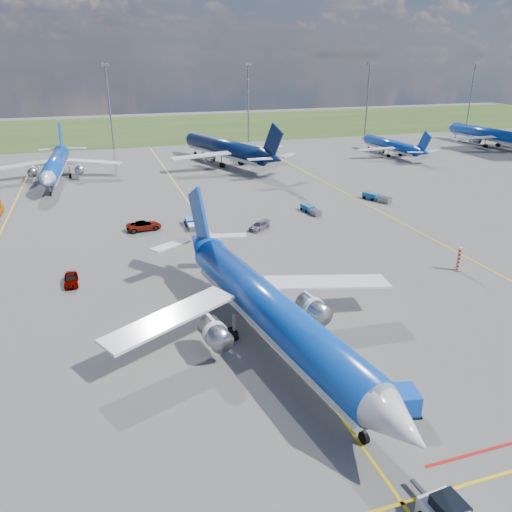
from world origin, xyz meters
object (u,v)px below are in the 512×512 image
object	(u,v)px
bg_jet_ne	(390,155)
service_car_a	(71,279)
bg_jet_n	(225,164)
service_car_b	(144,226)
service_car_c	(259,226)
baggage_tug_c	(191,224)
bg_jet_nnw	(58,181)
baggage_tug_e	(376,197)
uld_container	(405,400)
warning_post	(459,259)
main_airliner	(270,346)
bg_jet_ene	(485,146)
baggage_tug_w	(310,210)

from	to	relation	value
bg_jet_ne	service_car_a	xyz separation A→B (m)	(-78.70, -59.17, 0.66)
bg_jet_n	service_car_b	distance (m)	50.34
bg_jet_ne	service_car_c	xyz separation A→B (m)	(-51.83, -47.12, 0.59)
bg_jet_n	baggage_tug_c	distance (m)	47.93
bg_jet_nnw	service_car_a	bearing A→B (deg)	-82.80
service_car_c	baggage_tug_c	size ratio (longest dim) A/B	0.79
bg_jet_nnw	baggage_tug_e	xyz separation A→B (m)	(56.23, -33.99, 0.58)
bg_jet_nnw	uld_container	size ratio (longest dim) A/B	17.28
bg_jet_ne	service_car_b	xyz separation A→B (m)	(-68.58, -42.08, 0.73)
warning_post	bg_jet_nnw	bearing A→B (deg)	127.05
service_car_c	service_car_a	bearing A→B (deg)	-101.74
bg_jet_n	main_airliner	xyz separation A→B (m)	(-16.55, -80.90, 0.00)
bg_jet_nnw	bg_jet_ne	bearing A→B (deg)	5.88
bg_jet_nnw	service_car_c	distance (m)	52.99
service_car_a	service_car_c	bearing A→B (deg)	23.11
service_car_b	bg_jet_ne	bearing A→B (deg)	-66.53
bg_jet_n	service_car_a	size ratio (longest dim) A/B	11.20
baggage_tug_e	baggage_tug_c	bearing A→B (deg)	162.60
bg_jet_ene	service_car_c	bearing A→B (deg)	27.89
bg_jet_ne	baggage_tug_e	world-z (taller)	bg_jet_ne
bg_jet_ne	service_car_c	world-z (taller)	bg_jet_ne
bg_jet_nnw	main_airliner	world-z (taller)	main_airliner
service_car_c	baggage_tug_c	bearing A→B (deg)	-150.56
main_airliner	baggage_tug_e	bearing A→B (deg)	40.83
bg_jet_ene	service_car_a	world-z (taller)	bg_jet_ene
main_airliner	baggage_tug_w	world-z (taller)	main_airliner
uld_container	main_airliner	bearing A→B (deg)	132.38
bg_jet_ne	service_car_c	bearing A→B (deg)	38.24
warning_post	bg_jet_nnw	xyz separation A→B (m)	(-49.36, 65.38, -1.50)
warning_post	bg_jet_n	world-z (taller)	bg_jet_n
service_car_a	main_airliner	bearing A→B (deg)	-49.08
bg_jet_n	main_airliner	distance (m)	82.58
service_car_b	bg_jet_ene	bearing A→B (deg)	-73.75
main_airliner	service_car_a	size ratio (longest dim) A/B	10.59
baggage_tug_w	baggage_tug_e	xyz separation A→B (m)	(14.46, 3.44, 0.06)
main_airliner	uld_container	xyz separation A→B (m)	(6.65, -11.33, 0.87)
bg_jet_ene	baggage_tug_c	world-z (taller)	bg_jet_ene
bg_jet_n	service_car_c	world-z (taller)	bg_jet_n
bg_jet_ene	main_airliner	xyz separation A→B (m)	(-95.87, -83.39, 0.00)
baggage_tug_w	baggage_tug_e	world-z (taller)	baggage_tug_e
warning_post	baggage_tug_w	xyz separation A→B (m)	(-7.60, 27.95, -0.98)
warning_post	service_car_b	bearing A→B (deg)	142.26
main_airliner	service_car_a	world-z (taller)	main_airliner
bg_jet_ene	main_airliner	distance (m)	127.06
service_car_b	baggage_tug_c	bearing A→B (deg)	-102.89
service_car_b	bg_jet_nnw	bearing A→B (deg)	12.22
bg_jet_nnw	uld_container	world-z (taller)	bg_jet_nnw
baggage_tug_w	bg_jet_n	bearing A→B (deg)	87.23
baggage_tug_w	baggage_tug_e	distance (m)	14.87
bg_jet_n	bg_jet_ene	size ratio (longest dim) A/B	1.14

